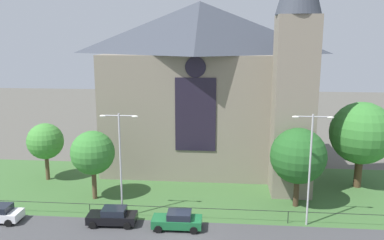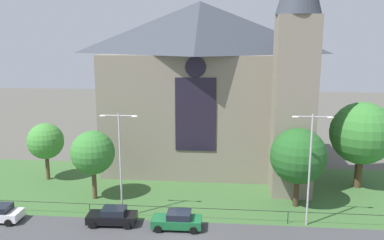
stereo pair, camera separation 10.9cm
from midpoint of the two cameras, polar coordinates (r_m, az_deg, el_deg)
name	(u,v)px [view 1 (the left image)]	position (r m, az deg, el deg)	size (l,w,h in m)	color
ground	(193,188)	(43.75, 0.14, -9.65)	(160.00, 160.00, 0.00)	#56544C
grass_verge	(192,195)	(41.90, -0.10, -10.64)	(120.00, 20.00, 0.01)	#3D6633
church_building	(206,85)	(48.21, 1.89, 4.97)	(23.20, 16.20, 26.00)	gray
iron_railing	(187,209)	(36.48, -0.84, -12.49)	(35.50, 0.07, 1.13)	black
tree_right_far	(361,133)	(45.97, 22.83, -1.75)	(6.59, 6.59, 9.29)	#4C3823
tree_right_near	(298,156)	(39.08, 14.75, -4.96)	(5.27, 5.27, 7.64)	#423021
tree_left_far	(45,141)	(47.88, -20.14, -2.86)	(4.03, 4.03, 6.52)	brown
tree_left_near	(93,153)	(40.80, -13.97, -4.55)	(4.33, 4.33, 6.95)	brown
streetlamp_near	(120,154)	(35.71, -10.23, -4.73)	(3.37, 0.26, 9.54)	#B2B2B7
streetlamp_far	(310,158)	(35.11, 16.36, -5.12)	(3.37, 0.26, 9.75)	#B2B2B7
parked_car_black	(113,216)	(36.35, -11.27, -13.24)	(4.28, 2.19, 1.51)	black
parked_car_green	(178,220)	(35.02, -2.16, -14.02)	(4.23, 2.09, 1.51)	#196033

